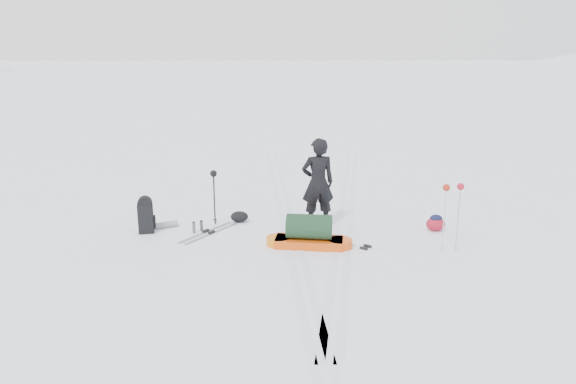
# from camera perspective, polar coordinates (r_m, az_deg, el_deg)

# --- Properties ---
(ground) EXTENTS (200.00, 200.00, 0.00)m
(ground) POSITION_cam_1_polar(r_m,az_deg,el_deg) (11.92, 0.28, -4.39)
(ground) COLOR white
(ground) RESTS_ON ground
(ski_tracks) EXTENTS (3.38, 17.97, 0.01)m
(ski_tracks) POSITION_cam_1_polar(r_m,az_deg,el_deg) (12.77, 2.99, -3.04)
(ski_tracks) COLOR silver
(ski_tracks) RESTS_ON ground
(skier) EXTENTS (0.80, 0.60, 1.99)m
(skier) POSITION_cam_1_polar(r_m,az_deg,el_deg) (12.19, 3.04, 0.92)
(skier) COLOR black
(skier) RESTS_ON ground
(pulk_sled) EXTENTS (1.78, 0.73, 0.66)m
(pulk_sled) POSITION_cam_1_polar(r_m,az_deg,el_deg) (11.21, 2.16, -4.31)
(pulk_sled) COLOR #D4490C
(pulk_sled) RESTS_ON ground
(expedition_rucksack) EXTENTS (0.78, 0.63, 0.80)m
(expedition_rucksack) POSITION_cam_1_polar(r_m,az_deg,el_deg) (12.35, -14.01, -2.34)
(expedition_rucksack) COLOR black
(expedition_rucksack) RESTS_ON ground
(ski_poles_black) EXTENTS (0.15, 0.18, 1.24)m
(ski_poles_black) POSITION_cam_1_polar(r_m,az_deg,el_deg) (12.46, -7.56, 1.21)
(ski_poles_black) COLOR black
(ski_poles_black) RESTS_ON ground
(ski_poles_silver) EXTENTS (0.43, 0.21, 1.37)m
(ski_poles_silver) POSITION_cam_1_polar(r_m,az_deg,el_deg) (11.14, 16.41, -0.29)
(ski_poles_silver) COLOR silver
(ski_poles_silver) RESTS_ON ground
(touring_skis_grey) EXTENTS (1.11, 1.48, 0.06)m
(touring_skis_grey) POSITION_cam_1_polar(r_m,az_deg,el_deg) (12.15, -8.06, -4.10)
(touring_skis_grey) COLOR gray
(touring_skis_grey) RESTS_ON ground
(touring_skis_white) EXTENTS (1.42, 1.14, 0.06)m
(touring_skis_white) POSITION_cam_1_polar(r_m,az_deg,el_deg) (11.25, 7.90, -5.69)
(touring_skis_white) COLOR white
(touring_skis_white) RESTS_ON ground
(rope_coil) EXTENTS (0.47, 0.47, 0.05)m
(rope_coil) POSITION_cam_1_polar(r_m,az_deg,el_deg) (11.29, 2.37, -5.41)
(rope_coil) COLOR #60B7EA
(rope_coil) RESTS_ON ground
(small_daypack) EXTENTS (0.49, 0.42, 0.36)m
(small_daypack) POSITION_cam_1_polar(r_m,az_deg,el_deg) (12.55, 14.78, -3.06)
(small_daypack) COLOR maroon
(small_daypack) RESTS_ON ground
(thermos_pair) EXTENTS (0.21, 0.20, 0.26)m
(thermos_pair) POSITION_cam_1_polar(r_m,az_deg,el_deg) (12.21, -9.18, -3.50)
(thermos_pair) COLOR slate
(thermos_pair) RESTS_ON ground
(stuff_sack) EXTENTS (0.46, 0.39, 0.25)m
(stuff_sack) POSITION_cam_1_polar(r_m,az_deg,el_deg) (12.76, -4.97, -2.51)
(stuff_sack) COLOR black
(stuff_sack) RESTS_ON ground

